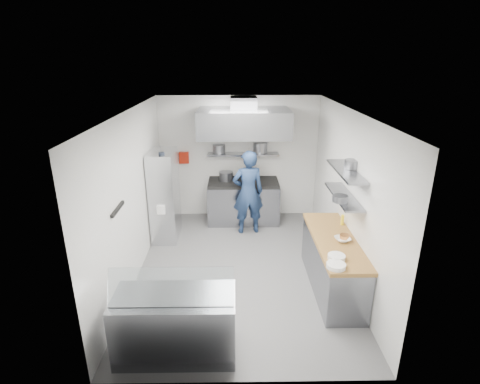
{
  "coord_description": "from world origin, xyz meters",
  "views": [
    {
      "loc": [
        -0.1,
        -5.86,
        3.61
      ],
      "look_at": [
        0.0,
        0.6,
        1.25
      ],
      "focal_mm": 28.0,
      "sensor_mm": 36.0,
      "label": 1
    }
  ],
  "objects_px": {
    "display_case": "(176,325)",
    "wire_rack": "(165,195)",
    "gas_range": "(243,202)",
    "chef": "(248,192)"
  },
  "relations": [
    {
      "from": "chef",
      "to": "wire_rack",
      "type": "bearing_deg",
      "value": -3.17
    },
    {
      "from": "display_case",
      "to": "wire_rack",
      "type": "bearing_deg",
      "value": 101.56
    },
    {
      "from": "wire_rack",
      "to": "display_case",
      "type": "xyz_separation_m",
      "value": [
        0.68,
        -3.31,
        -0.5
      ]
    },
    {
      "from": "wire_rack",
      "to": "display_case",
      "type": "bearing_deg",
      "value": -78.44
    },
    {
      "from": "chef",
      "to": "display_case",
      "type": "relative_size",
      "value": 1.21
    },
    {
      "from": "wire_rack",
      "to": "display_case",
      "type": "distance_m",
      "value": 3.42
    },
    {
      "from": "wire_rack",
      "to": "chef",
      "type": "bearing_deg",
      "value": 6.42
    },
    {
      "from": "wire_rack",
      "to": "gas_range",
      "type": "bearing_deg",
      "value": 25.77
    },
    {
      "from": "gas_range",
      "to": "display_case",
      "type": "bearing_deg",
      "value": -103.07
    },
    {
      "from": "gas_range",
      "to": "display_case",
      "type": "distance_m",
      "value": 4.21
    }
  ]
}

